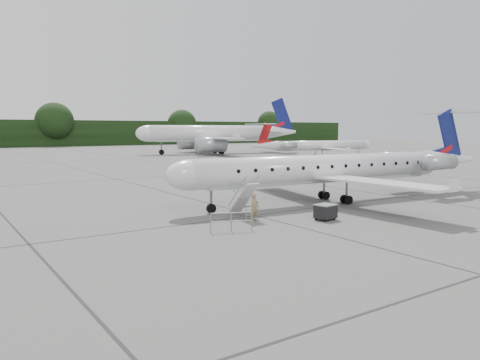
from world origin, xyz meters
TOP-DOWN VIEW (x-y plane):
  - ground at (0.00, 0.00)m, footprint 320.00×320.00m
  - treeline at (0.00, 130.00)m, footprint 260.00×4.00m
  - main_regional_jet at (2.17, 5.19)m, footprint 28.97×22.06m
  - airstair at (-6.04, 3.75)m, footprint 1.06×2.39m
  - passenger at (-6.16, 2.44)m, footprint 0.66×0.50m
  - safety_railing at (-8.82, 0.83)m, footprint 2.09×0.85m
  - baggage_cart at (-2.47, 0.34)m, footprint 1.29×1.11m
  - bg_narrowbody at (29.27, 67.85)m, footprint 38.30×30.97m
  - bg_regional_right at (39.01, 43.51)m, footprint 26.94×21.42m

SIDE VIEW (x-z plane):
  - ground at x=0.00m, z-range 0.00..0.00m
  - safety_railing at x=-8.82m, z-range 0.00..1.00m
  - baggage_cart at x=-2.47m, z-range 0.00..1.00m
  - passenger at x=-6.16m, z-range 0.00..1.62m
  - airstair at x=-6.04m, z-range 0.00..2.19m
  - bg_regional_right at x=39.01m, z-range 0.00..6.37m
  - main_regional_jet at x=2.17m, z-range 0.00..7.00m
  - treeline at x=0.00m, z-range 0.00..8.00m
  - bg_narrowbody at x=29.27m, z-range 0.00..12.20m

